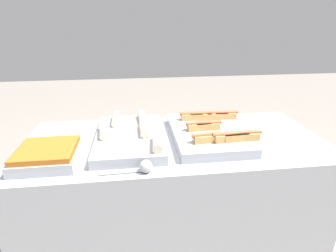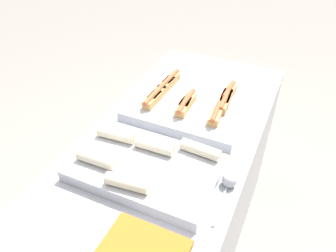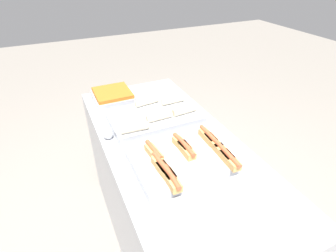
# 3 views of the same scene
# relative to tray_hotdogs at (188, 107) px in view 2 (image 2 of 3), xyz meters

# --- Properties ---
(counter) EXTENTS (1.58, 0.70, 0.93)m
(counter) POSITION_rel_tray_hotdogs_xyz_m (-0.19, 0.00, -0.50)
(counter) COLOR #A8AAB2
(counter) RESTS_ON ground_plane
(tray_hotdogs) EXTENTS (0.41, 0.53, 0.10)m
(tray_hotdogs) POSITION_rel_tray_hotdogs_xyz_m (0.00, 0.00, 0.00)
(tray_hotdogs) COLOR #A8AAB2
(tray_hotdogs) RESTS_ON counter
(tray_wraps) EXTENTS (0.34, 0.53, 0.09)m
(tray_wraps) POSITION_rel_tray_hotdogs_xyz_m (-0.42, 0.00, -0.00)
(tray_wraps) COLOR #A8AAB2
(tray_wraps) RESTS_ON counter
(serving_spoon_near) EXTENTS (0.22, 0.06, 0.06)m
(serving_spoon_near) POSITION_rel_tray_hotdogs_xyz_m (-0.36, -0.30, -0.01)
(serving_spoon_near) COLOR #B2B5BA
(serving_spoon_near) RESTS_ON counter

